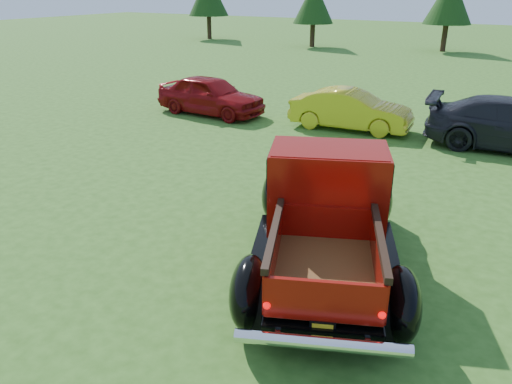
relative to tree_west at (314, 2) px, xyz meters
name	(u,v)px	position (x,y,z in m)	size (l,w,h in m)	color
ground	(256,257)	(12.00, -29.00, -3.11)	(120.00, 120.00, 0.00)	#2E5718
tree_west	(314,2)	(0.00, 0.00, 0.00)	(2.94, 2.94, 4.60)	#332114
pickup_truck	(326,206)	(12.96, -28.34, -2.19)	(3.93, 5.52, 1.93)	black
show_car_red	(211,95)	(5.50, -21.00, -2.43)	(1.61, 3.99, 1.36)	maroon
show_car_yellow	(351,110)	(10.50, -20.43, -2.48)	(1.32, 3.79, 1.25)	gold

